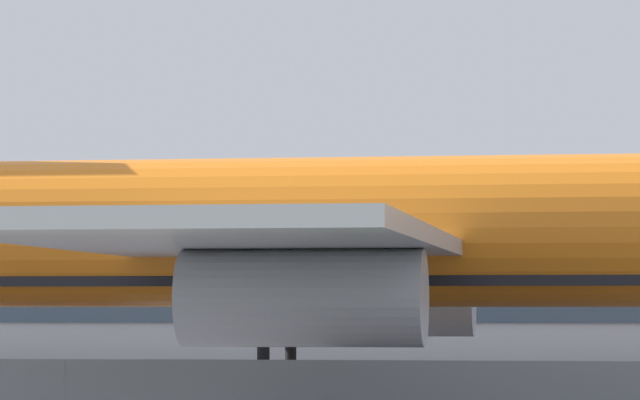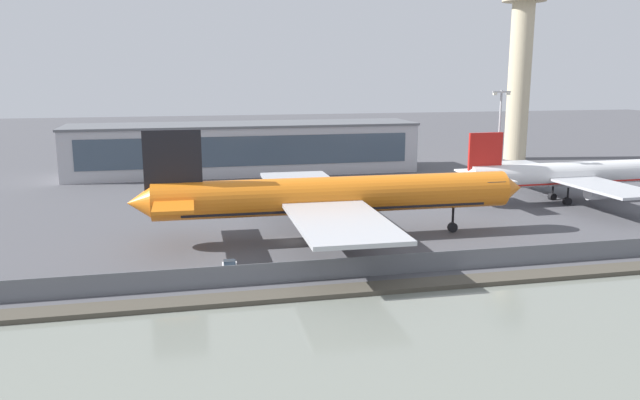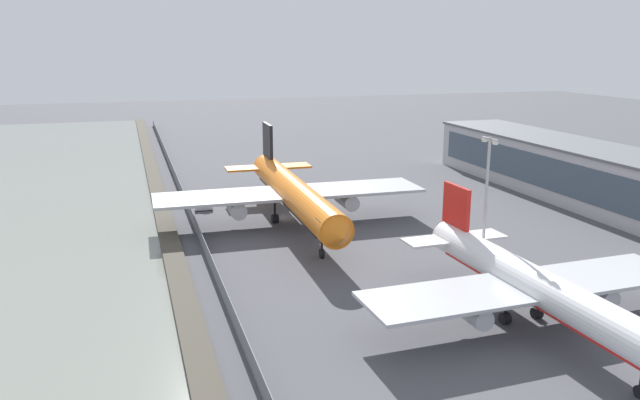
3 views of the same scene
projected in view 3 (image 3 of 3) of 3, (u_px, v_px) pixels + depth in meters
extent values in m
plane|color=#4C4C51|center=(284.00, 218.00, 110.70)|extent=(500.00, 500.00, 0.00)
cube|color=#474238|center=(166.00, 226.00, 104.74)|extent=(320.00, 3.00, 0.50)
cube|color=slate|center=(193.00, 219.00, 105.82)|extent=(280.00, 0.08, 2.27)
cylinder|color=slate|center=(159.00, 138.00, 196.61)|extent=(0.10, 0.10, 2.27)
cylinder|color=slate|center=(193.00, 219.00, 105.82)|extent=(0.10, 0.10, 2.27)
cylinder|color=orange|center=(294.00, 192.00, 103.84)|extent=(47.61, 5.70, 4.85)
cone|color=orange|center=(340.00, 235.00, 80.47)|extent=(3.24, 4.67, 4.61)
cone|color=orange|center=(264.00, 165.00, 127.22)|extent=(3.23, 4.42, 4.37)
cube|color=#232D3D|center=(333.00, 224.00, 83.33)|extent=(2.74, 4.17, 1.46)
cube|color=black|center=(294.00, 200.00, 104.17)|extent=(40.46, 4.60, 0.87)
cube|color=#B7BABF|center=(354.00, 188.00, 109.30)|extent=(10.86, 22.99, 0.49)
cube|color=#B7BABF|center=(223.00, 197.00, 103.11)|extent=(10.86, 22.99, 0.49)
cylinder|color=#B7BABF|center=(346.00, 200.00, 107.86)|extent=(6.70, 2.79, 2.67)
cylinder|color=#B7BABF|center=(236.00, 208.00, 102.66)|extent=(6.70, 2.79, 2.67)
cube|color=black|center=(268.00, 145.00, 122.15)|extent=(7.14, 0.71, 8.25)
cube|color=orange|center=(289.00, 166.00, 124.37)|extent=(4.90, 8.45, 0.39)
cube|color=orange|center=(247.00, 168.00, 122.10)|extent=(4.90, 8.45, 0.39)
cylinder|color=black|center=(322.00, 244.00, 89.28)|extent=(0.34, 0.34, 2.84)
cylinder|color=black|center=(322.00, 253.00, 89.63)|extent=(1.37, 0.56, 1.36)
cylinder|color=black|center=(303.00, 209.00, 108.57)|extent=(0.39, 0.39, 2.84)
cylinder|color=black|center=(304.00, 216.00, 108.91)|extent=(1.58, 1.12, 1.56)
cylinder|color=black|center=(275.00, 211.00, 107.18)|extent=(0.39, 0.39, 2.84)
cylinder|color=black|center=(275.00, 219.00, 107.53)|extent=(1.58, 1.12, 1.56)
cylinder|color=white|center=(541.00, 288.00, 65.77)|extent=(39.57, 5.23, 4.00)
cone|color=white|center=(441.00, 233.00, 84.87)|extent=(2.71, 3.68, 3.60)
cube|color=red|center=(540.00, 298.00, 66.04)|extent=(33.63, 4.25, 0.72)
cube|color=#B7BABF|center=(598.00, 276.00, 70.70)|extent=(9.27, 19.21, 0.40)
cube|color=#B7BABF|center=(452.00, 297.00, 64.70)|extent=(9.27, 19.21, 0.40)
cylinder|color=#B7BABF|center=(594.00, 292.00, 69.45)|extent=(5.59, 2.37, 2.20)
cylinder|color=#B7BABF|center=(470.00, 311.00, 64.41)|extent=(5.59, 2.37, 2.20)
cube|color=red|center=(456.00, 211.00, 80.72)|extent=(5.93, 0.66, 6.79)
cube|color=white|center=(477.00, 236.00, 82.72)|extent=(4.16, 7.07, 0.32)
cube|color=white|center=(431.00, 241.00, 80.52)|extent=(4.16, 7.07, 0.32)
cylinder|color=black|center=(640.00, 392.00, 54.15)|extent=(1.13, 0.47, 1.12)
cylinder|color=black|center=(538.00, 303.00, 69.73)|extent=(0.32, 0.32, 2.34)
cylinder|color=black|center=(537.00, 313.00, 70.02)|extent=(1.31, 0.94, 1.29)
cylinder|color=black|center=(506.00, 308.00, 68.40)|extent=(0.32, 0.32, 2.34)
cylinder|color=black|center=(505.00, 318.00, 68.69)|extent=(1.31, 0.94, 1.29)
cube|color=white|center=(204.00, 206.00, 115.41)|extent=(1.75, 3.27, 1.11)
cube|color=#283847|center=(206.00, 202.00, 115.32)|extent=(1.33, 1.18, 0.50)
cylinder|color=black|center=(209.00, 207.00, 116.39)|extent=(0.25, 0.71, 0.70)
cylinder|color=black|center=(210.00, 209.00, 115.11)|extent=(0.25, 0.71, 0.70)
cylinder|color=black|center=(198.00, 208.00, 115.91)|extent=(0.25, 0.71, 0.70)
cylinder|color=black|center=(199.00, 210.00, 114.63)|extent=(0.25, 0.71, 0.70)
cube|color=#B2B2B7|center=(566.00, 169.00, 126.63)|extent=(75.13, 15.41, 10.40)
cube|color=#3D4C5B|center=(534.00, 169.00, 124.26)|extent=(69.12, 0.16, 6.24)
cube|color=#5B5E63|center=(569.00, 143.00, 125.31)|extent=(75.73, 16.01, 0.50)
cylinder|color=#A8A8AD|center=(485.00, 212.00, 78.00)|extent=(0.36, 0.36, 18.96)
cube|color=#A8A8AD|center=(490.00, 139.00, 75.76)|extent=(3.20, 0.24, 0.24)
cube|color=silver|center=(484.00, 140.00, 76.95)|extent=(0.60, 0.40, 0.44)
cube|color=silver|center=(495.00, 143.00, 74.72)|extent=(0.60, 0.40, 0.44)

